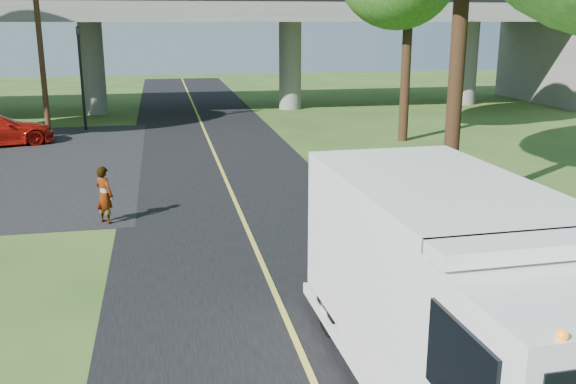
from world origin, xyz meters
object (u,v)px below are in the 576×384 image
object	(u,v)px
traffic_signal	(81,67)
pedestrian	(104,195)
step_van	(461,293)
utility_pole	(40,40)

from	to	relation	value
traffic_signal	pedestrian	distance (m)	16.75
traffic_signal	step_van	world-z (taller)	traffic_signal
step_van	utility_pole	bearing A→B (deg)	109.52
traffic_signal	utility_pole	size ratio (longest dim) A/B	0.58
utility_pole	pedestrian	size ratio (longest dim) A/B	5.51
utility_pole	step_van	distance (m)	26.31
pedestrian	traffic_signal	bearing A→B (deg)	-38.04
traffic_signal	step_van	distance (m)	27.60
pedestrian	utility_pole	bearing A→B (deg)	-31.29
step_van	traffic_signal	bearing A→B (deg)	105.11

